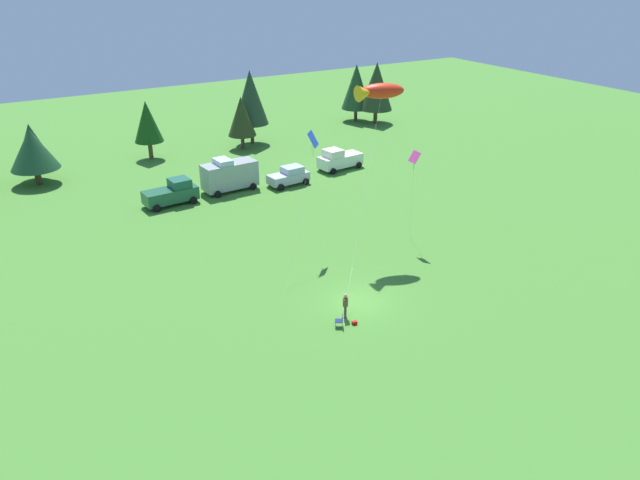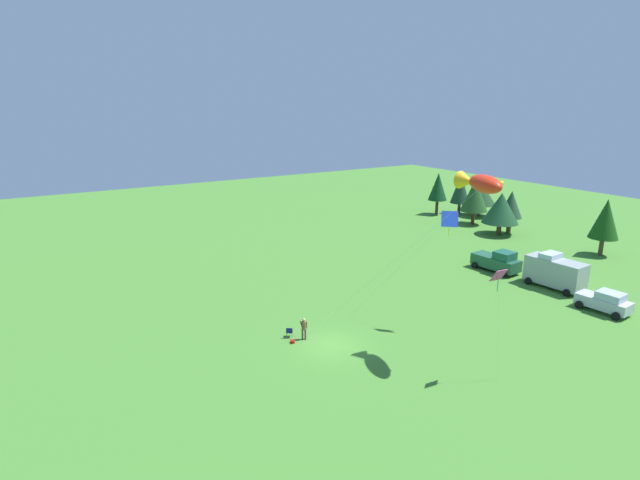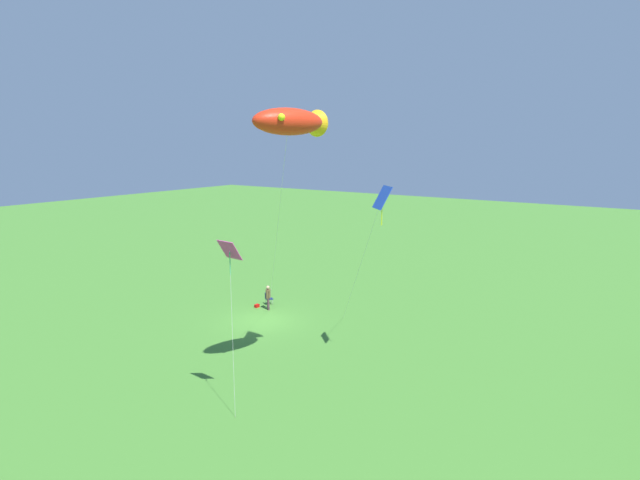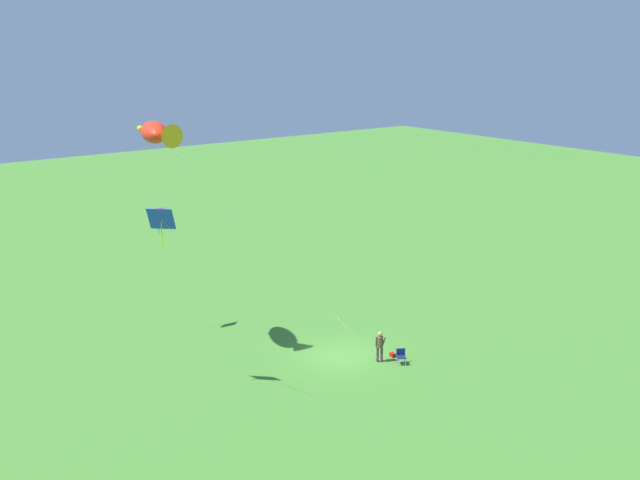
{
  "view_description": "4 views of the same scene",
  "coord_description": "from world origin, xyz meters",
  "px_view_note": "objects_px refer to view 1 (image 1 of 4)",
  "views": [
    {
      "loc": [
        -21.14,
        -30.06,
        21.48
      ],
      "look_at": [
        -2.65,
        0.72,
        4.97
      ],
      "focal_mm": 35.0,
      "sensor_mm": 36.0,
      "label": 1
    },
    {
      "loc": [
        27.9,
        -18.25,
        17.32
      ],
      "look_at": [
        -1.54,
        0.04,
        7.71
      ],
      "focal_mm": 28.0,
      "sensor_mm": 36.0,
      "label": 2
    },
    {
      "loc": [
        23.66,
        20.38,
        11.36
      ],
      "look_at": [
        -3.29,
        2.22,
        5.1
      ],
      "focal_mm": 28.0,
      "sensor_mm": 36.0,
      "label": 3
    },
    {
      "loc": [
        -29.91,
        24.1,
        17.08
      ],
      "look_at": [
        -0.79,
        2.06,
        7.17
      ],
      "focal_mm": 42.0,
      "sensor_mm": 36.0,
      "label": 4
    }
  ],
  "objects_px": {
    "van_motorhome_grey": "(229,175)",
    "kite_diamond_rainbow": "(414,159)",
    "truck_green_flatbed": "(172,193)",
    "backpack_on_grass": "(354,323)",
    "car_silver_compact": "(289,176)",
    "kite_large_fish": "(378,91)",
    "kite_diamond_blue": "(313,142)",
    "folding_chair": "(340,320)",
    "person_kite_flyer": "(345,304)",
    "truck_white_pickup": "(339,159)"
  },
  "relations": [
    {
      "from": "car_silver_compact",
      "to": "truck_green_flatbed",
      "type": "bearing_deg",
      "value": 171.18
    },
    {
      "from": "backpack_on_grass",
      "to": "kite_large_fish",
      "type": "xyz_separation_m",
      "value": [
        8.11,
        9.52,
        12.17
      ]
    },
    {
      "from": "van_motorhome_grey",
      "to": "truck_green_flatbed",
      "type": "bearing_deg",
      "value": 3.2
    },
    {
      "from": "van_motorhome_grey",
      "to": "truck_white_pickup",
      "type": "distance_m",
      "value": 12.96
    },
    {
      "from": "truck_green_flatbed",
      "to": "truck_white_pickup",
      "type": "bearing_deg",
      "value": -1.13
    },
    {
      "from": "person_kite_flyer",
      "to": "kite_diamond_rainbow",
      "type": "distance_m",
      "value": 14.62
    },
    {
      "from": "truck_green_flatbed",
      "to": "kite_large_fish",
      "type": "xyz_separation_m",
      "value": [
        11.07,
        -16.77,
        11.18
      ]
    },
    {
      "from": "person_kite_flyer",
      "to": "car_silver_compact",
      "type": "xyz_separation_m",
      "value": [
        9.08,
        24.36,
        -0.07
      ]
    },
    {
      "from": "kite_large_fish",
      "to": "kite_diamond_blue",
      "type": "relative_size",
      "value": 1.38
    },
    {
      "from": "person_kite_flyer",
      "to": "folding_chair",
      "type": "height_order",
      "value": "person_kite_flyer"
    },
    {
      "from": "folding_chair",
      "to": "car_silver_compact",
      "type": "distance_m",
      "value": 27.03
    },
    {
      "from": "backpack_on_grass",
      "to": "car_silver_compact",
      "type": "relative_size",
      "value": 0.07
    },
    {
      "from": "folding_chair",
      "to": "backpack_on_grass",
      "type": "distance_m",
      "value": 1.03
    },
    {
      "from": "person_kite_flyer",
      "to": "kite_large_fish",
      "type": "relative_size",
      "value": 0.14
    },
    {
      "from": "folding_chair",
      "to": "truck_green_flatbed",
      "type": "xyz_separation_m",
      "value": [
        -2.02,
        26.05,
        0.61
      ]
    },
    {
      "from": "kite_diamond_rainbow",
      "to": "folding_chair",
      "type": "bearing_deg",
      "value": -145.78
    },
    {
      "from": "kite_diamond_blue",
      "to": "person_kite_flyer",
      "type": "bearing_deg",
      "value": -109.65
    },
    {
      "from": "backpack_on_grass",
      "to": "kite_diamond_blue",
      "type": "height_order",
      "value": "kite_diamond_blue"
    },
    {
      "from": "backpack_on_grass",
      "to": "truck_green_flatbed",
      "type": "distance_m",
      "value": 26.48
    },
    {
      "from": "folding_chair",
      "to": "van_motorhome_grey",
      "type": "bearing_deg",
      "value": -65.74
    },
    {
      "from": "person_kite_flyer",
      "to": "kite_diamond_blue",
      "type": "distance_m",
      "value": 13.48
    },
    {
      "from": "truck_white_pickup",
      "to": "kite_large_fish",
      "type": "xyz_separation_m",
      "value": [
        -8.02,
        -17.6,
        11.18
      ]
    },
    {
      "from": "car_silver_compact",
      "to": "kite_diamond_rainbow",
      "type": "height_order",
      "value": "kite_diamond_rainbow"
    },
    {
      "from": "car_silver_compact",
      "to": "truck_white_pickup",
      "type": "xyz_separation_m",
      "value": [
        7.12,
        1.75,
        0.15
      ]
    },
    {
      "from": "van_motorhome_grey",
      "to": "kite_diamond_rainbow",
      "type": "bearing_deg",
      "value": 109.68
    },
    {
      "from": "person_kite_flyer",
      "to": "backpack_on_grass",
      "type": "xyz_separation_m",
      "value": [
        0.05,
        -1.01,
        -0.91
      ]
    },
    {
      "from": "truck_green_flatbed",
      "to": "car_silver_compact",
      "type": "xyz_separation_m",
      "value": [
        11.97,
        -0.92,
        -0.15
      ]
    },
    {
      "from": "kite_diamond_rainbow",
      "to": "truck_green_flatbed",
      "type": "bearing_deg",
      "value": 128.09
    },
    {
      "from": "person_kite_flyer",
      "to": "van_motorhome_grey",
      "type": "xyz_separation_m",
      "value": [
        3.24,
        25.98,
        0.62
      ]
    },
    {
      "from": "car_silver_compact",
      "to": "kite_diamond_blue",
      "type": "relative_size",
      "value": 0.46
    },
    {
      "from": "backpack_on_grass",
      "to": "kite_diamond_rainbow",
      "type": "relative_size",
      "value": 0.04
    },
    {
      "from": "car_silver_compact",
      "to": "kite_diamond_rainbow",
      "type": "xyz_separation_m",
      "value": [
        2.05,
        -16.97,
        6.01
      ]
    },
    {
      "from": "van_motorhome_grey",
      "to": "car_silver_compact",
      "type": "height_order",
      "value": "van_motorhome_grey"
    },
    {
      "from": "folding_chair",
      "to": "backpack_on_grass",
      "type": "relative_size",
      "value": 2.56
    },
    {
      "from": "truck_green_flatbed",
      "to": "backpack_on_grass",
      "type": "bearing_deg",
      "value": -87.22
    },
    {
      "from": "truck_white_pickup",
      "to": "kite_large_fish",
      "type": "relative_size",
      "value": 0.4
    },
    {
      "from": "car_silver_compact",
      "to": "kite_diamond_blue",
      "type": "height_order",
      "value": "kite_diamond_blue"
    },
    {
      "from": "folding_chair",
      "to": "kite_large_fish",
      "type": "distance_m",
      "value": 17.52
    },
    {
      "from": "kite_large_fish",
      "to": "kite_diamond_rainbow",
      "type": "relative_size",
      "value": 1.71
    },
    {
      "from": "truck_white_pickup",
      "to": "backpack_on_grass",
      "type": "bearing_deg",
      "value": 53.48
    },
    {
      "from": "backpack_on_grass",
      "to": "van_motorhome_grey",
      "type": "xyz_separation_m",
      "value": [
        3.19,
        26.99,
        1.53
      ]
    },
    {
      "from": "backpack_on_grass",
      "to": "kite_diamond_rainbow",
      "type": "xyz_separation_m",
      "value": [
        11.07,
        8.4,
        6.85
      ]
    },
    {
      "from": "truck_green_flatbed",
      "to": "kite_diamond_blue",
      "type": "xyz_separation_m",
      "value": [
        6.64,
        -14.8,
        7.53
      ]
    },
    {
      "from": "van_motorhome_grey",
      "to": "car_silver_compact",
      "type": "distance_m",
      "value": 6.09
    },
    {
      "from": "person_kite_flyer",
      "to": "folding_chair",
      "type": "distance_m",
      "value": 1.28
    },
    {
      "from": "car_silver_compact",
      "to": "kite_diamond_rainbow",
      "type": "distance_m",
      "value": 18.12
    },
    {
      "from": "person_kite_flyer",
      "to": "van_motorhome_grey",
      "type": "bearing_deg",
      "value": -56.9
    },
    {
      "from": "truck_green_flatbed",
      "to": "truck_white_pickup",
      "type": "xyz_separation_m",
      "value": [
        19.09,
        0.83,
        0.0
      ]
    },
    {
      "from": "kite_diamond_blue",
      "to": "backpack_on_grass",
      "type": "bearing_deg",
      "value": -107.79
    },
    {
      "from": "truck_green_flatbed",
      "to": "kite_diamond_rainbow",
      "type": "bearing_deg",
      "value": -55.54
    }
  ]
}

